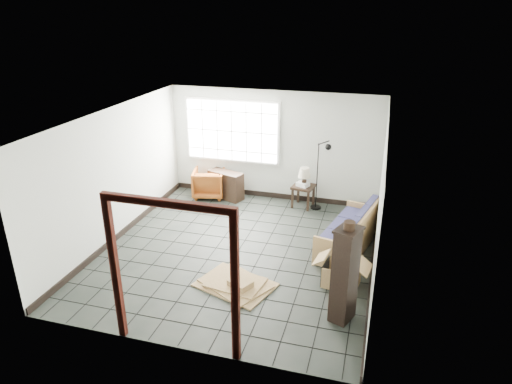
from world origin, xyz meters
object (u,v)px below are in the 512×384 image
(side_table, at_px, (303,189))
(tall_shelf, at_px, (345,275))
(armchair, at_px, (209,182))
(futon_sofa, at_px, (351,234))

(side_table, relative_size, tall_shelf, 0.37)
(armchair, distance_m, side_table, 2.32)
(futon_sofa, distance_m, tall_shelf, 2.27)
(tall_shelf, bearing_deg, side_table, 129.62)
(side_table, bearing_deg, tall_shelf, -71.47)
(futon_sofa, bearing_deg, side_table, 140.31)
(armchair, height_order, side_table, armchair)
(futon_sofa, height_order, armchair, futon_sofa)
(armchair, bearing_deg, tall_shelf, 120.23)
(side_table, bearing_deg, futon_sofa, -53.26)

